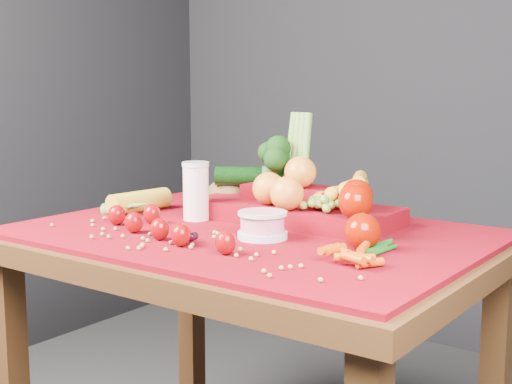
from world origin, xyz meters
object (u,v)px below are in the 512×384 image
Objects in this scene: table at (251,275)px; yogurt_bowl at (262,224)px; produce_mound at (300,198)px; milk_glass at (196,189)px.

table is 9.90× the size of yogurt_bowl.
produce_mound is (-0.04, 0.21, 0.03)m from yogurt_bowl.
milk_glass reaches higher than table.
milk_glass is at bearing 172.69° from table.
milk_glass is at bearing -150.11° from produce_mound.
yogurt_bowl is (0.26, -0.08, -0.05)m from milk_glass.
produce_mound is at bearing 99.56° from yogurt_bowl.
produce_mound reaches higher than table.
produce_mound is (0.04, 0.15, 0.17)m from table.
table is at bearing 142.92° from yogurt_bowl.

